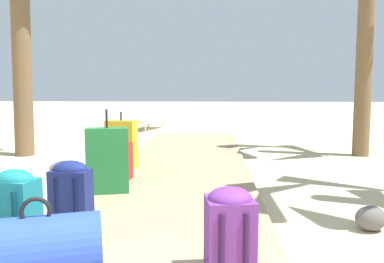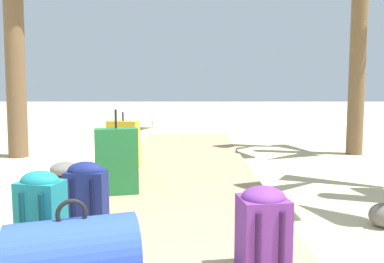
{
  "view_description": "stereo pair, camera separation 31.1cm",
  "coord_description": "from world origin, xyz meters",
  "px_view_note": "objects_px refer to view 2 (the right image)",
  "views": [
    {
      "loc": [
        0.43,
        -0.98,
        1.16
      ],
      "look_at": [
        0.14,
        4.47,
        0.55
      ],
      "focal_mm": 36.18,
      "sensor_mm": 36.0,
      "label": 1
    },
    {
      "loc": [
        0.12,
        -0.99,
        1.16
      ],
      "look_at": [
        0.14,
        4.47,
        0.55
      ],
      "focal_mm": 36.18,
      "sensor_mm": 36.0,
      "label": 2
    }
  ],
  "objects_px": {
    "backpack_navy": "(85,189)",
    "lounge_chair": "(133,118)",
    "suitcase_green": "(115,161)",
    "duffel_bag_blue": "(72,255)",
    "backpack_purple": "(261,227)",
    "backpack_teal": "(39,213)",
    "suitcase_yellow": "(122,145)",
    "backpack_red": "(120,157)"
  },
  "relations": [
    {
      "from": "backpack_navy",
      "to": "lounge_chair",
      "type": "bearing_deg",
      "value": 95.44
    },
    {
      "from": "suitcase_green",
      "to": "duffel_bag_blue",
      "type": "relative_size",
      "value": 1.14
    },
    {
      "from": "suitcase_green",
      "to": "backpack_navy",
      "type": "relative_size",
      "value": 1.81
    },
    {
      "from": "backpack_navy",
      "to": "duffel_bag_blue",
      "type": "distance_m",
      "value": 1.18
    },
    {
      "from": "suitcase_green",
      "to": "backpack_purple",
      "type": "height_order",
      "value": "suitcase_green"
    },
    {
      "from": "backpack_teal",
      "to": "lounge_chair",
      "type": "distance_m",
      "value": 8.42
    },
    {
      "from": "suitcase_green",
      "to": "duffel_bag_blue",
      "type": "bearing_deg",
      "value": -85.89
    },
    {
      "from": "suitcase_yellow",
      "to": "backpack_teal",
      "type": "relative_size",
      "value": 1.36
    },
    {
      "from": "suitcase_yellow",
      "to": "backpack_teal",
      "type": "bearing_deg",
      "value": -90.64
    },
    {
      "from": "backpack_navy",
      "to": "backpack_teal",
      "type": "bearing_deg",
      "value": -96.1
    },
    {
      "from": "suitcase_yellow",
      "to": "duffel_bag_blue",
      "type": "relative_size",
      "value": 1.01
    },
    {
      "from": "backpack_teal",
      "to": "duffel_bag_blue",
      "type": "distance_m",
      "value": 0.52
    },
    {
      "from": "backpack_navy",
      "to": "backpack_purple",
      "type": "relative_size",
      "value": 0.93
    },
    {
      "from": "suitcase_green",
      "to": "suitcase_yellow",
      "type": "xyz_separation_m",
      "value": [
        -0.15,
        1.25,
        -0.01
      ]
    },
    {
      "from": "suitcase_green",
      "to": "backpack_navy",
      "type": "xyz_separation_m",
      "value": [
        -0.1,
        -0.77,
        -0.09
      ]
    },
    {
      "from": "backpack_teal",
      "to": "backpack_navy",
      "type": "relative_size",
      "value": 1.18
    },
    {
      "from": "suitcase_green",
      "to": "suitcase_yellow",
      "type": "relative_size",
      "value": 1.13
    },
    {
      "from": "suitcase_green",
      "to": "backpack_red",
      "type": "xyz_separation_m",
      "value": [
        -0.06,
        0.59,
        -0.07
      ]
    },
    {
      "from": "suitcase_yellow",
      "to": "backpack_red",
      "type": "xyz_separation_m",
      "value": [
        0.09,
        -0.66,
        -0.05
      ]
    },
    {
      "from": "backpack_teal",
      "to": "backpack_navy",
      "type": "bearing_deg",
      "value": 83.9
    },
    {
      "from": "suitcase_yellow",
      "to": "duffel_bag_blue",
      "type": "height_order",
      "value": "suitcase_yellow"
    },
    {
      "from": "backpack_navy",
      "to": "lounge_chair",
      "type": "relative_size",
      "value": 0.29
    },
    {
      "from": "duffel_bag_blue",
      "to": "backpack_purple",
      "type": "xyz_separation_m",
      "value": [
        1.05,
        0.21,
        0.07
      ]
    },
    {
      "from": "backpack_red",
      "to": "suitcase_green",
      "type": "bearing_deg",
      "value": -84.42
    },
    {
      "from": "suitcase_yellow",
      "to": "backpack_navy",
      "type": "distance_m",
      "value": 2.03
    },
    {
      "from": "backpack_navy",
      "to": "duffel_bag_blue",
      "type": "bearing_deg",
      "value": -78.13
    },
    {
      "from": "suitcase_green",
      "to": "lounge_chair",
      "type": "bearing_deg",
      "value": 96.9
    },
    {
      "from": "suitcase_yellow",
      "to": "backpack_red",
      "type": "bearing_deg",
      "value": -81.89
    },
    {
      "from": "backpack_red",
      "to": "backpack_navy",
      "type": "height_order",
      "value": "backpack_red"
    },
    {
      "from": "suitcase_green",
      "to": "backpack_teal",
      "type": "bearing_deg",
      "value": -96.86
    },
    {
      "from": "lounge_chair",
      "to": "backpack_purple",
      "type": "bearing_deg",
      "value": -76.77
    },
    {
      "from": "backpack_red",
      "to": "backpack_purple",
      "type": "bearing_deg",
      "value": -61.64
    },
    {
      "from": "suitcase_yellow",
      "to": "backpack_teal",
      "type": "height_order",
      "value": "suitcase_yellow"
    },
    {
      "from": "duffel_bag_blue",
      "to": "backpack_purple",
      "type": "distance_m",
      "value": 1.07
    },
    {
      "from": "suitcase_yellow",
      "to": "lounge_chair",
      "type": "xyz_separation_m",
      "value": [
        -0.68,
        5.61,
        -0.08
      ]
    },
    {
      "from": "suitcase_yellow",
      "to": "duffel_bag_blue",
      "type": "bearing_deg",
      "value": -84.78
    },
    {
      "from": "backpack_teal",
      "to": "backpack_red",
      "type": "bearing_deg",
      "value": 86.6
    },
    {
      "from": "backpack_purple",
      "to": "lounge_chair",
      "type": "height_order",
      "value": "lounge_chair"
    },
    {
      "from": "backpack_red",
      "to": "duffel_bag_blue",
      "type": "relative_size",
      "value": 0.68
    },
    {
      "from": "backpack_teal",
      "to": "backpack_purple",
      "type": "relative_size",
      "value": 1.1
    },
    {
      "from": "suitcase_green",
      "to": "backpack_navy",
      "type": "height_order",
      "value": "suitcase_green"
    },
    {
      "from": "duffel_bag_blue",
      "to": "backpack_purple",
      "type": "bearing_deg",
      "value": 11.46
    }
  ]
}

